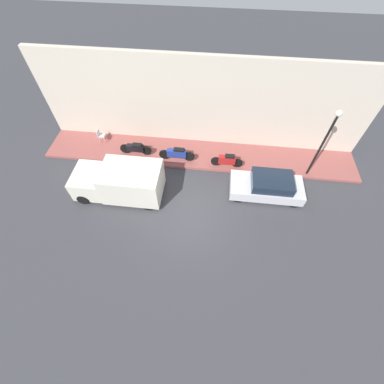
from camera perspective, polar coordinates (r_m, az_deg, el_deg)
ground_plane at (r=13.53m, az=-0.34°, el=-5.42°), size 60.00×60.00×0.00m
sidewalk at (r=16.26m, az=1.51°, el=8.31°), size 2.44×19.02×0.16m
building_facade at (r=15.59m, az=2.25°, el=18.97°), size 0.30×19.02×5.58m
parked_car at (r=14.48m, az=16.46°, el=1.27°), size 1.70×3.91×1.30m
delivery_van at (r=14.16m, az=-15.80°, el=2.27°), size 2.05×4.70×1.94m
motorcycle_black at (r=16.28m, az=-12.39°, el=9.47°), size 0.30×1.96×0.78m
motorcycle_blue at (r=15.54m, az=-3.39°, el=8.51°), size 0.30×2.15×0.88m
motorcycle_red at (r=15.29m, az=7.80°, el=7.00°), size 0.30×1.86×0.88m
streetlamp at (r=14.76m, az=27.70°, el=10.81°), size 0.31×0.31×4.32m
cafe_chair at (r=17.74m, az=-19.68°, el=11.87°), size 0.40×0.40×0.83m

